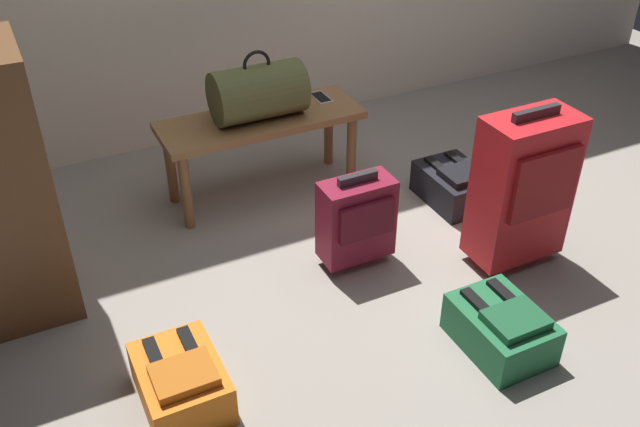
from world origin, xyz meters
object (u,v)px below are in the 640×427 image
object	(u,v)px
suitcase_upright_red	(523,187)
backpack_green	(501,328)
cell_phone	(321,98)
backpack_orange	(181,382)
backpack_dark	(454,185)
bench	(261,129)
suitcase_small_burgundy	(357,219)
duffel_bag_olive	(258,92)

from	to	relation	value
suitcase_upright_red	backpack_green	world-z (taller)	suitcase_upright_red
cell_phone	backpack_orange	xyz separation A→B (m)	(-1.15, -1.22, -0.34)
suitcase_upright_red	backpack_dark	bearing A→B (deg)	84.01
backpack_dark	cell_phone	bearing A→B (deg)	130.57
bench	backpack_green	distance (m)	1.51
backpack_dark	backpack_orange	bearing A→B (deg)	-157.76
suitcase_small_burgundy	backpack_dark	xyz separation A→B (m)	(0.70, 0.23, -0.15)
cell_phone	backpack_dark	xyz separation A→B (m)	(0.48, -0.56, -0.34)
suitcase_small_burgundy	cell_phone	bearing A→B (deg)	74.62
backpack_dark	backpack_green	xyz separation A→B (m)	(-0.45, -0.94, 0.00)
bench	duffel_bag_olive	bearing A→B (deg)	-180.00
duffel_bag_olive	backpack_green	xyz separation A→B (m)	(0.39, -1.44, -0.47)
backpack_green	bench	bearing A→B (deg)	105.04
duffel_bag_olive	backpack_orange	distance (m)	1.48
cell_phone	duffel_bag_olive	bearing A→B (deg)	-170.64
backpack_orange	backpack_green	bearing A→B (deg)	-13.22
bench	backpack_orange	world-z (taller)	bench
bench	backpack_orange	xyz separation A→B (m)	(-0.79, -1.16, -0.27)
bench	backpack_orange	bearing A→B (deg)	-124.14
suitcase_upright_red	backpack_orange	xyz separation A→B (m)	(-1.57, -0.14, -0.29)
cell_phone	backpack_dark	distance (m)	0.81
suitcase_upright_red	suitcase_small_burgundy	xyz separation A→B (m)	(-0.64, 0.29, -0.14)
backpack_dark	duffel_bag_olive	bearing A→B (deg)	149.36
suitcase_upright_red	suitcase_small_burgundy	size ratio (longest dim) A/B	1.62
backpack_dark	backpack_orange	world-z (taller)	same
duffel_bag_olive	suitcase_upright_red	bearing A→B (deg)	-52.35
duffel_bag_olive	suitcase_small_burgundy	size ratio (longest dim) A/B	0.96
suitcase_small_burgundy	duffel_bag_olive	bearing A→B (deg)	101.23
cell_phone	backpack_green	distance (m)	1.54
backpack_orange	bench	bearing A→B (deg)	55.86
backpack_dark	backpack_orange	size ratio (longest dim) A/B	1.00
cell_phone	backpack_orange	size ratio (longest dim) A/B	0.38
cell_phone	suitcase_small_burgundy	xyz separation A→B (m)	(-0.22, -0.79, -0.20)
suitcase_upright_red	cell_phone	bearing A→B (deg)	111.41
suitcase_small_burgundy	backpack_dark	world-z (taller)	suitcase_small_burgundy
suitcase_small_burgundy	backpack_green	bearing A→B (deg)	-70.81
duffel_bag_olive	suitcase_small_burgundy	distance (m)	0.81
backpack_dark	backpack_orange	xyz separation A→B (m)	(-1.62, -0.66, 0.00)
duffel_bag_olive	cell_phone	distance (m)	0.39
backpack_dark	backpack_green	bearing A→B (deg)	-115.56
backpack_orange	backpack_green	xyz separation A→B (m)	(1.17, -0.28, 0.00)
suitcase_upright_red	backpack_orange	bearing A→B (deg)	-174.78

